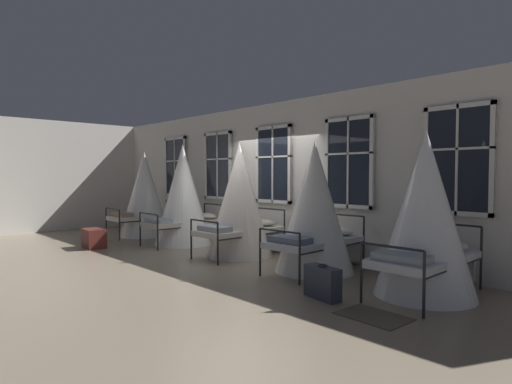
{
  "coord_description": "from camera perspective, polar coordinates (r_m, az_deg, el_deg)",
  "views": [
    {
      "loc": [
        6.68,
        -5.65,
        1.68
      ],
      "look_at": [
        0.56,
        0.08,
        1.34
      ],
      "focal_mm": 30.01,
      "sensor_mm": 36.0,
      "label": 1
    }
  ],
  "objects": [
    {
      "name": "ground",
      "position": [
        8.91,
        -2.87,
        -8.54
      ],
      "size": [
        24.62,
        24.62,
        0.0
      ],
      "primitive_type": "plane",
      "color": "gray"
    },
    {
      "name": "suitcase_dark",
      "position": [
        5.97,
        8.85,
        -11.82
      ],
      "size": [
        0.59,
        0.31,
        0.47
      ],
      "rotation": [
        0.0,
        0.0,
        -0.19
      ],
      "color": "#2D3342",
      "rests_on": "ground"
    },
    {
      "name": "cot_first",
      "position": [
        12.12,
        -14.63,
        -0.35
      ],
      "size": [
        1.36,
        1.88,
        2.32
      ],
      "rotation": [
        0.0,
        0.0,
        1.55
      ],
      "color": "black",
      "rests_on": "ground"
    },
    {
      "name": "cot_third",
      "position": [
        8.81,
        -2.21,
        -1.24
      ],
      "size": [
        1.36,
        1.87,
        2.33
      ],
      "rotation": [
        0.0,
        0.0,
        1.58
      ],
      "color": "black",
      "rests_on": "ground"
    },
    {
      "name": "back_wall_with_windows",
      "position": [
        9.6,
        2.75,
        2.08
      ],
      "size": [
        13.31,
        0.1,
        3.28
      ],
      "primitive_type": "cube",
      "color": "silver",
      "rests_on": "ground"
    },
    {
      "name": "cot_second",
      "position": [
        10.45,
        -9.71,
        -0.49
      ],
      "size": [
        1.36,
        1.88,
        2.41
      ],
      "rotation": [
        0.0,
        0.0,
        1.54
      ],
      "color": "black",
      "rests_on": "ground"
    },
    {
      "name": "window_bank",
      "position": [
        9.53,
        2.24,
        -1.4
      ],
      "size": [
        9.04,
        0.1,
        2.69
      ],
      "color": "black",
      "rests_on": "ground"
    },
    {
      "name": "travel_trunk",
      "position": [
        10.55,
        -20.79,
        -5.79
      ],
      "size": [
        0.68,
        0.46,
        0.44
      ],
      "primitive_type": "cube",
      "rotation": [
        0.0,
        0.0,
        -0.1
      ],
      "color": "#5B231E",
      "rests_on": "ground"
    },
    {
      "name": "rug_first",
      "position": [
        11.68,
        -20.45,
        -6.06
      ],
      "size": [
        0.8,
        0.56,
        0.01
      ],
      "primitive_type": "cube",
      "rotation": [
        0.0,
        0.0,
        -0.0
      ],
      "color": "#8E7A5B",
      "rests_on": "ground"
    },
    {
      "name": "cot_fourth",
      "position": [
        7.46,
        7.81,
        -2.17
      ],
      "size": [
        1.36,
        1.89,
        2.26
      ],
      "rotation": [
        0.0,
        0.0,
        1.6
      ],
      "color": "black",
      "rests_on": "ground"
    },
    {
      "name": "end_wall_left",
      "position": [
        13.94,
        -26.19,
        1.92
      ],
      "size": [
        0.1,
        6.55,
        3.28
      ],
      "primitive_type": "cube",
      "color": "silver",
      "rests_on": "ground"
    },
    {
      "name": "rug_fifth",
      "position": [
        5.45,
        15.38,
        -15.66
      ],
      "size": [
        0.83,
        0.6,
        0.01
      ],
      "primitive_type": "cube",
      "rotation": [
        0.0,
        0.0,
        -0.05
      ],
      "color": "brown",
      "rests_on": "ground"
    },
    {
      "name": "cot_fifth",
      "position": [
        6.33,
        21.64,
        -3.0
      ],
      "size": [
        1.36,
        1.87,
        2.28
      ],
      "rotation": [
        0.0,
        0.0,
        1.58
      ],
      "color": "black",
      "rests_on": "ground"
    }
  ]
}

